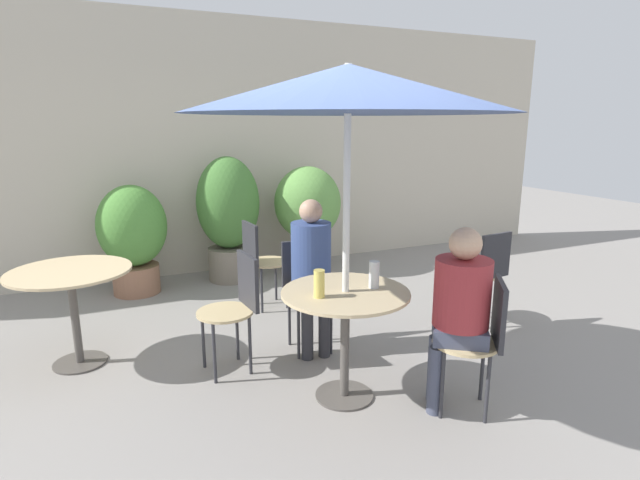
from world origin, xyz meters
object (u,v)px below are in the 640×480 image
object	(u,v)px
cafe_table_near	(345,313)
cafe_table_far	(72,288)
bistro_chair_3	(486,268)
beer_glass_0	(319,284)
potted_plant_2	(308,208)
bistro_chair_1	(306,283)
potted_plant_0	(133,233)
bistro_chair_0	(481,333)
umbrella	(348,89)
seated_person_0	(459,304)
beer_glass_1	(374,274)
seated_person_1	(312,263)
bistro_chair_4	(260,256)
potted_plant_1	(228,212)
bistro_chair_2	(236,301)

from	to	relation	value
cafe_table_near	cafe_table_far	size ratio (longest dim) A/B	0.96
cafe_table_far	bistro_chair_3	distance (m)	3.39
beer_glass_0	potted_plant_2	distance (m)	3.01
bistro_chair_1	potted_plant_0	distance (m)	2.28
bistro_chair_0	bistro_chair_1	distance (m)	1.47
bistro_chair_0	beer_glass_0	world-z (taller)	beer_glass_0
bistro_chair_1	umbrella	distance (m)	1.68
seated_person_0	potted_plant_2	world-z (taller)	potted_plant_2
beer_glass_1	umbrella	bearing A→B (deg)	177.10
seated_person_1	umbrella	bearing A→B (deg)	-90.00
bistro_chair_1	bistro_chair_4	world-z (taller)	same
cafe_table_near	potted_plant_2	size ratio (longest dim) A/B	0.64
potted_plant_0	potted_plant_2	distance (m)	2.00
bistro_chair_3	beer_glass_1	bearing A→B (deg)	14.58
potted_plant_0	beer_glass_1	bearing A→B (deg)	-65.14
bistro_chair_4	beer_glass_0	bearing A→B (deg)	169.40
bistro_chair_3	seated_person_0	xyz separation A→B (m)	(-1.12, -0.99, 0.18)
bistro_chair_4	seated_person_0	distance (m)	2.30
bistro_chair_1	umbrella	size ratio (longest dim) A/B	0.41
bistro_chair_0	beer_glass_0	bearing A→B (deg)	-81.89
cafe_table_near	potted_plant_2	distance (m)	2.92
seated_person_0	seated_person_1	world-z (taller)	seated_person_1
bistro_chair_0	potted_plant_2	distance (m)	3.27
cafe_table_near	potted_plant_1	world-z (taller)	potted_plant_1
beer_glass_0	potted_plant_2	bearing A→B (deg)	68.72
seated_person_0	beer_glass_0	bearing A→B (deg)	-80.52
bistro_chair_3	bistro_chair_4	xyz separation A→B (m)	(-1.71, 1.22, 0.00)
bistro_chair_0	umbrella	size ratio (longest dim) A/B	0.41
bistro_chair_0	beer_glass_1	bearing A→B (deg)	-99.02
bistro_chair_1	umbrella	world-z (taller)	umbrella
cafe_table_far	potted_plant_0	size ratio (longest dim) A/B	0.74
bistro_chair_2	potted_plant_0	xyz separation A→B (m)	(-0.56, 2.11, 0.12)
bistro_chair_1	beer_glass_0	distance (m)	0.97
cafe_table_far	seated_person_1	bearing A→B (deg)	-17.71
bistro_chair_3	cafe_table_near	bearing A→B (deg)	11.90
bistro_chair_1	bistro_chair_4	xyz separation A→B (m)	(-0.09, 0.97, 0.00)
bistro_chair_0	beer_glass_1	world-z (taller)	beer_glass_1
bistro_chair_2	beer_glass_1	distance (m)	1.06
beer_glass_0	potted_plant_1	size ratio (longest dim) A/B	0.12
bistro_chair_4	bistro_chair_1	bearing A→B (deg)	-179.62
potted_plant_2	umbrella	bearing A→B (deg)	-107.87
bistro_chair_0	bistro_chair_4	xyz separation A→B (m)	(-0.70, 2.30, 0.00)
bistro_chair_4	potted_plant_0	xyz separation A→B (m)	(-1.09, 0.98, 0.12)
potted_plant_2	beer_glass_0	bearing A→B (deg)	-111.28
seated_person_1	potted_plant_2	distance (m)	2.23
seated_person_0	potted_plant_1	xyz separation A→B (m)	(-0.63, 3.25, 0.08)
seated_person_1	beer_glass_0	world-z (taller)	seated_person_1
beer_glass_1	bistro_chair_4	bearing A→B (deg)	96.65
bistro_chair_4	seated_person_1	size ratio (longest dim) A/B	0.70
cafe_table_near	potted_plant_2	bearing A→B (deg)	72.13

